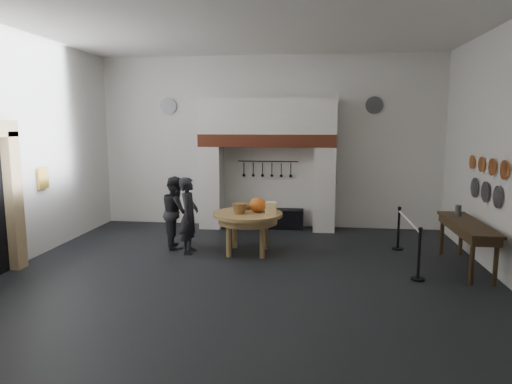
# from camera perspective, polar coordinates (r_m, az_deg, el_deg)

# --- Properties ---
(floor) EXTENTS (9.00, 8.00, 0.02)m
(floor) POSITION_cam_1_polar(r_m,az_deg,el_deg) (8.61, -1.17, -9.99)
(floor) COLOR black
(floor) RESTS_ON ground
(ceiling) EXTENTS (9.00, 8.00, 0.02)m
(ceiling) POSITION_cam_1_polar(r_m,az_deg,el_deg) (8.35, -1.27, 20.72)
(ceiling) COLOR silver
(ceiling) RESTS_ON wall_back
(wall_back) EXTENTS (9.00, 0.02, 4.50)m
(wall_back) POSITION_cam_1_polar(r_m,az_deg,el_deg) (12.15, 1.58, 6.24)
(wall_back) COLOR silver
(wall_back) RESTS_ON floor
(wall_front) EXTENTS (9.00, 0.02, 4.50)m
(wall_front) POSITION_cam_1_polar(r_m,az_deg,el_deg) (4.28, -9.14, 1.89)
(wall_front) COLOR silver
(wall_front) RESTS_ON floor
(wall_left) EXTENTS (0.02, 8.00, 4.50)m
(wall_left) POSITION_cam_1_polar(r_m,az_deg,el_deg) (9.90, -28.03, 4.72)
(wall_left) COLOR silver
(wall_left) RESTS_ON floor
(chimney_pier_left) EXTENTS (0.55, 0.70, 2.15)m
(chimney_pier_left) POSITION_cam_1_polar(r_m,az_deg,el_deg) (12.14, -5.55, 0.63)
(chimney_pier_left) COLOR silver
(chimney_pier_left) RESTS_ON floor
(chimney_pier_right) EXTENTS (0.55, 0.70, 2.15)m
(chimney_pier_right) POSITION_cam_1_polar(r_m,az_deg,el_deg) (11.85, 8.50, 0.38)
(chimney_pier_right) COLOR silver
(chimney_pier_right) RESTS_ON floor
(hearth_brick_band) EXTENTS (3.50, 0.72, 0.32)m
(hearth_brick_band) POSITION_cam_1_polar(r_m,az_deg,el_deg) (11.80, 1.41, 6.46)
(hearth_brick_band) COLOR #9E442B
(hearth_brick_band) RESTS_ON chimney_pier_left
(chimney_hood) EXTENTS (3.50, 0.70, 0.90)m
(chimney_hood) POSITION_cam_1_polar(r_m,az_deg,el_deg) (11.79, 1.42, 9.42)
(chimney_hood) COLOR silver
(chimney_hood) RESTS_ON hearth_brick_band
(iron_range) EXTENTS (1.90, 0.45, 0.50)m
(iron_range) POSITION_cam_1_polar(r_m,az_deg,el_deg) (12.12, 1.41, -3.31)
(iron_range) COLOR black
(iron_range) RESTS_ON floor
(utensil_rail) EXTENTS (1.60, 0.02, 0.02)m
(utensil_rail) POSITION_cam_1_polar(r_m,az_deg,el_deg) (12.10, 1.53, 3.86)
(utensil_rail) COLOR black
(utensil_rail) RESTS_ON wall_back
(door_jamb_far) EXTENTS (0.22, 0.30, 2.60)m
(door_jamb_far) POSITION_cam_1_polar(r_m,az_deg,el_deg) (9.68, -28.08, -1.01)
(door_jamb_far) COLOR tan
(door_jamb_far) RESTS_ON floor
(wall_plaque) EXTENTS (0.05, 0.34, 0.44)m
(wall_plaque) POSITION_cam_1_polar(r_m,az_deg,el_deg) (10.59, -25.08, 1.57)
(wall_plaque) COLOR gold
(wall_plaque) RESTS_ON wall_left
(work_table) EXTENTS (1.71, 1.71, 0.07)m
(work_table) POSITION_cam_1_polar(r_m,az_deg,el_deg) (9.65, -1.03, -2.80)
(work_table) COLOR tan
(work_table) RESTS_ON floor
(pumpkin) EXTENTS (0.36, 0.36, 0.31)m
(pumpkin) POSITION_cam_1_polar(r_m,az_deg,el_deg) (9.69, 0.22, -1.61)
(pumpkin) COLOR orange
(pumpkin) RESTS_ON work_table
(cheese_block_big) EXTENTS (0.22, 0.22, 0.24)m
(cheese_block_big) POSITION_cam_1_polar(r_m,az_deg,el_deg) (9.52, 1.91, -2.02)
(cheese_block_big) COLOR #F2D590
(cheese_block_big) RESTS_ON work_table
(cheese_block_small) EXTENTS (0.18, 0.18, 0.20)m
(cheese_block_small) POSITION_cam_1_polar(r_m,az_deg,el_deg) (9.81, 1.96, -1.81)
(cheese_block_small) COLOR #D6C780
(cheese_block_small) RESTS_ON work_table
(wicker_basket) EXTENTS (0.37, 0.37, 0.22)m
(wicker_basket) POSITION_cam_1_polar(r_m,az_deg,el_deg) (9.50, -2.06, -2.09)
(wicker_basket) COLOR olive
(wicker_basket) RESTS_ON work_table
(bread_loaf) EXTENTS (0.31, 0.18, 0.13)m
(bread_loaf) POSITION_cam_1_polar(r_m,az_deg,el_deg) (9.99, -1.31, -1.83)
(bread_loaf) COLOR olive
(bread_loaf) RESTS_ON work_table
(visitor_near) EXTENTS (0.41, 0.60, 1.63)m
(visitor_near) POSITION_cam_1_polar(r_m,az_deg,el_deg) (9.76, -8.39, -2.93)
(visitor_near) COLOR black
(visitor_near) RESTS_ON floor
(visitor_far) EXTENTS (0.86, 0.95, 1.60)m
(visitor_far) POSITION_cam_1_polar(r_m,az_deg,el_deg) (10.25, -9.94, -2.50)
(visitor_far) COLOR #222327
(visitor_far) RESTS_ON floor
(side_table) EXTENTS (0.55, 2.20, 0.06)m
(side_table) POSITION_cam_1_polar(r_m,az_deg,el_deg) (9.48, 24.93, -3.62)
(side_table) COLOR #3A2915
(side_table) RESTS_ON floor
(pewter_jug) EXTENTS (0.12, 0.12, 0.22)m
(pewter_jug) POSITION_cam_1_polar(r_m,az_deg,el_deg) (10.02, 23.95, -2.13)
(pewter_jug) COLOR #515157
(pewter_jug) RESTS_ON side_table
(copper_pan_a) EXTENTS (0.03, 0.34, 0.34)m
(copper_pan_a) POSITION_cam_1_polar(r_m,az_deg,el_deg) (8.93, 28.64, 2.44)
(copper_pan_a) COLOR #C6662D
(copper_pan_a) RESTS_ON wall_right
(copper_pan_b) EXTENTS (0.03, 0.32, 0.32)m
(copper_pan_b) POSITION_cam_1_polar(r_m,az_deg,el_deg) (9.44, 27.44, 2.80)
(copper_pan_b) COLOR #C6662D
(copper_pan_b) RESTS_ON wall_right
(copper_pan_c) EXTENTS (0.03, 0.30, 0.30)m
(copper_pan_c) POSITION_cam_1_polar(r_m,az_deg,el_deg) (9.96, 26.37, 3.12)
(copper_pan_c) COLOR #C6662D
(copper_pan_c) RESTS_ON wall_right
(copper_pan_d) EXTENTS (0.03, 0.28, 0.28)m
(copper_pan_d) POSITION_cam_1_polar(r_m,az_deg,el_deg) (10.48, 25.39, 3.41)
(copper_pan_d) COLOR #C6662D
(copper_pan_d) RESTS_ON wall_right
(pewter_plate_left) EXTENTS (0.03, 0.40, 0.40)m
(pewter_plate_left) POSITION_cam_1_polar(r_m,az_deg,el_deg) (9.17, 27.97, -0.53)
(pewter_plate_left) COLOR #4C4C51
(pewter_plate_left) RESTS_ON wall_right
(pewter_plate_mid) EXTENTS (0.03, 0.40, 0.40)m
(pewter_plate_mid) POSITION_cam_1_polar(r_m,az_deg,el_deg) (9.73, 26.74, 0.02)
(pewter_plate_mid) COLOR #4C4C51
(pewter_plate_mid) RESTS_ON wall_right
(pewter_plate_right) EXTENTS (0.03, 0.40, 0.40)m
(pewter_plate_right) POSITION_cam_1_polar(r_m,az_deg,el_deg) (10.29, 25.64, 0.51)
(pewter_plate_right) COLOR #4C4C51
(pewter_plate_right) RESTS_ON wall_right
(pewter_plate_back_left) EXTENTS (0.44, 0.03, 0.44)m
(pewter_plate_back_left) POSITION_cam_1_polar(r_m,az_deg,el_deg) (12.66, -10.88, 10.48)
(pewter_plate_back_left) COLOR #4C4C51
(pewter_plate_back_left) RESTS_ON wall_back
(pewter_plate_back_right) EXTENTS (0.44, 0.03, 0.44)m
(pewter_plate_back_right) POSITION_cam_1_polar(r_m,az_deg,el_deg) (12.14, 14.59, 10.45)
(pewter_plate_back_right) COLOR #4C4C51
(pewter_plate_back_right) RESTS_ON wall_back
(barrier_post_near) EXTENTS (0.05, 0.05, 0.90)m
(barrier_post_near) POSITION_cam_1_polar(r_m,az_deg,el_deg) (8.57, 19.71, -7.44)
(barrier_post_near) COLOR black
(barrier_post_near) RESTS_ON floor
(barrier_post_far) EXTENTS (0.05, 0.05, 0.90)m
(barrier_post_far) POSITION_cam_1_polar(r_m,az_deg,el_deg) (10.47, 17.39, -4.47)
(barrier_post_far) COLOR black
(barrier_post_far) RESTS_ON floor
(barrier_rope) EXTENTS (0.04, 2.00, 0.04)m
(barrier_rope) POSITION_cam_1_polar(r_m,az_deg,el_deg) (9.43, 18.54, -3.45)
(barrier_rope) COLOR white
(barrier_rope) RESTS_ON barrier_post_near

